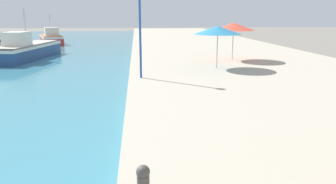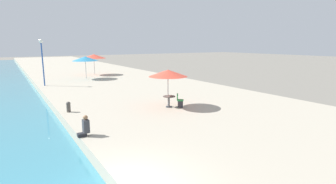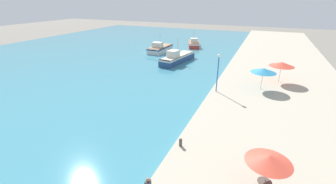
{
  "view_description": "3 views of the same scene",
  "coord_description": "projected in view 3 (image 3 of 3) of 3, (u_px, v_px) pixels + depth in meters",
  "views": [
    {
      "loc": [
        0.47,
        4.32,
        4.0
      ],
      "look_at": [
        1.5,
        15.12,
        1.39
      ],
      "focal_mm": 35.0,
      "sensor_mm": 36.0,
      "label": 1
    },
    {
      "loc": [
        -2.56,
        -6.57,
        4.76
      ],
      "look_at": [
        6.46,
        7.86,
        1.59
      ],
      "focal_mm": 28.0,
      "sensor_mm": 36.0,
      "label": 2
    },
    {
      "loc": [
        5.32,
        -3.47,
        11.0
      ],
      "look_at": [
        -4.0,
        18.0,
        1.19
      ],
      "focal_mm": 24.0,
      "sensor_mm": 36.0,
      "label": 3
    }
  ],
  "objects": [
    {
      "name": "water_basin",
      "position": [
        104.0,
        51.0,
        50.71
      ],
      "size": [
        56.0,
        90.0,
        0.04
      ],
      "color": "teal",
      "rests_on": "ground_plane"
    },
    {
      "name": "quay_promenade",
      "position": [
        279.0,
        68.0,
        37.39
      ],
      "size": [
        16.0,
        90.0,
        0.59
      ],
      "color": "#B2A893",
      "rests_on": "ground_plane"
    },
    {
      "name": "fishing_boat_near",
      "position": [
        177.0,
        58.0,
        41.16
      ],
      "size": [
        3.84,
        9.55,
        4.35
      ],
      "rotation": [
        0.0,
        0.0,
        -0.16
      ],
      "color": "navy",
      "rests_on": "water_basin"
    },
    {
      "name": "fishing_boat_mid",
      "position": [
        160.0,
        48.0,
        49.35
      ],
      "size": [
        3.09,
        7.42,
        3.97
      ],
      "rotation": [
        0.0,
        0.0,
        -0.02
      ],
      "color": "silver",
      "rests_on": "water_basin"
    },
    {
      "name": "fishing_boat_far",
      "position": [
        194.0,
        43.0,
        54.64
      ],
      "size": [
        4.53,
        7.23,
        3.82
      ],
      "rotation": [
        0.0,
        0.0,
        0.34
      ],
      "color": "red",
      "rests_on": "water_basin"
    },
    {
      "name": "cafe_umbrella_pink",
      "position": [
        269.0,
        159.0,
        12.32
      ],
      "size": [
        2.55,
        2.55,
        2.48
      ],
      "color": "#B7B7B7",
      "rests_on": "quay_promenade"
    },
    {
      "name": "cafe_umbrella_white",
      "position": [
        264.0,
        70.0,
        26.94
      ],
      "size": [
        2.99,
        2.99,
        2.66
      ],
      "color": "#B7B7B7",
      "rests_on": "quay_promenade"
    },
    {
      "name": "cafe_umbrella_striped",
      "position": [
        282.0,
        64.0,
        29.2
      ],
      "size": [
        3.13,
        3.13,
        2.74
      ],
      "color": "#B7B7B7",
      "rests_on": "quay_promenade"
    },
    {
      "name": "cafe_table",
      "position": [
        264.0,
        184.0,
        12.88
      ],
      "size": [
        0.8,
        0.8,
        0.74
      ],
      "color": "#333338",
      "rests_on": "quay_promenade"
    },
    {
      "name": "mooring_bollard",
      "position": [
        181.0,
        142.0,
        16.99
      ],
      "size": [
        0.26,
        0.26,
        0.65
      ],
      "color": "#4C4742",
      "rests_on": "quay_promenade"
    },
    {
      "name": "lamppost",
      "position": [
        218.0,
        67.0,
        25.98
      ],
      "size": [
        0.36,
        0.36,
        4.56
      ],
      "color": "#28519E",
      "rests_on": "quay_promenade"
    }
  ]
}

